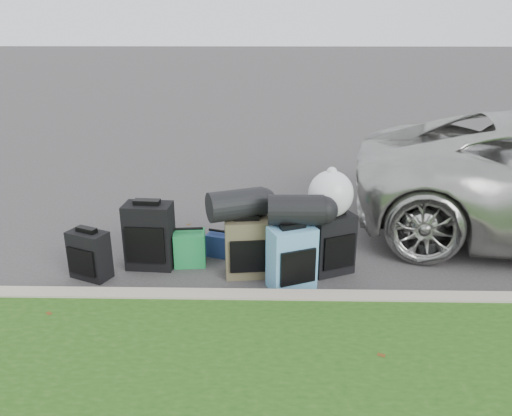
{
  "coord_description": "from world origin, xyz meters",
  "views": [
    {
      "loc": [
        0.01,
        -5.05,
        2.48
      ],
      "look_at": [
        -0.1,
        0.2,
        0.55
      ],
      "focal_mm": 35.0,
      "sensor_mm": 36.0,
      "label": 1
    }
  ],
  "objects_px": {
    "suitcase_teal": "(292,258)",
    "suitcase_large_black_right": "(332,244)",
    "tote_green": "(190,248)",
    "suitcase_olive": "(247,247)",
    "suitcase_large_black_left": "(150,236)",
    "suitcase_small_black": "(90,255)",
    "tote_navy": "(218,244)"
  },
  "relations": [
    {
      "from": "suitcase_teal",
      "to": "suitcase_large_black_right",
      "type": "height_order",
      "value": "suitcase_large_black_right"
    },
    {
      "from": "tote_green",
      "to": "suitcase_olive",
      "type": "bearing_deg",
      "value": -25.71
    },
    {
      "from": "suitcase_teal",
      "to": "suitcase_large_black_left",
      "type": "bearing_deg",
      "value": 141.17
    },
    {
      "from": "suitcase_small_black",
      "to": "suitcase_large_black_right",
      "type": "height_order",
      "value": "suitcase_large_black_right"
    },
    {
      "from": "suitcase_small_black",
      "to": "tote_green",
      "type": "distance_m",
      "value": 1.04
    },
    {
      "from": "suitcase_olive",
      "to": "suitcase_large_black_right",
      "type": "bearing_deg",
      "value": -1.48
    },
    {
      "from": "suitcase_large_black_left",
      "to": "suitcase_large_black_right",
      "type": "distance_m",
      "value": 1.95
    },
    {
      "from": "tote_navy",
      "to": "suitcase_teal",
      "type": "bearing_deg",
      "value": -24.81
    },
    {
      "from": "suitcase_large_black_left",
      "to": "tote_green",
      "type": "bearing_deg",
      "value": 12.2
    },
    {
      "from": "suitcase_teal",
      "to": "tote_navy",
      "type": "relative_size",
      "value": 2.46
    },
    {
      "from": "suitcase_small_black",
      "to": "tote_green",
      "type": "xyz_separation_m",
      "value": [
        0.99,
        0.33,
        -0.06
      ]
    },
    {
      "from": "suitcase_large_black_left",
      "to": "suitcase_olive",
      "type": "height_order",
      "value": "suitcase_large_black_left"
    },
    {
      "from": "suitcase_small_black",
      "to": "suitcase_teal",
      "type": "relative_size",
      "value": 0.8
    },
    {
      "from": "suitcase_olive",
      "to": "suitcase_small_black",
      "type": "bearing_deg",
      "value": 176.76
    },
    {
      "from": "suitcase_small_black",
      "to": "suitcase_large_black_right",
      "type": "distance_m",
      "value": 2.52
    },
    {
      "from": "suitcase_teal",
      "to": "suitcase_large_black_right",
      "type": "relative_size",
      "value": 0.99
    },
    {
      "from": "suitcase_olive",
      "to": "tote_navy",
      "type": "height_order",
      "value": "suitcase_olive"
    },
    {
      "from": "tote_green",
      "to": "tote_navy",
      "type": "bearing_deg",
      "value": 33.28
    },
    {
      "from": "tote_navy",
      "to": "suitcase_small_black",
      "type": "bearing_deg",
      "value": -138.74
    },
    {
      "from": "suitcase_small_black",
      "to": "tote_green",
      "type": "bearing_deg",
      "value": 42.21
    },
    {
      "from": "suitcase_small_black",
      "to": "suitcase_olive",
      "type": "bearing_deg",
      "value": 27.19
    },
    {
      "from": "suitcase_large_black_left",
      "to": "suitcase_large_black_right",
      "type": "height_order",
      "value": "suitcase_large_black_left"
    },
    {
      "from": "suitcase_small_black",
      "to": "tote_navy",
      "type": "relative_size",
      "value": 1.95
    },
    {
      "from": "suitcase_large_black_left",
      "to": "tote_green",
      "type": "xyz_separation_m",
      "value": [
        0.42,
        0.06,
        -0.17
      ]
    },
    {
      "from": "suitcase_teal",
      "to": "suitcase_olive",
      "type": "bearing_deg",
      "value": 127.08
    },
    {
      "from": "suitcase_teal",
      "to": "tote_green",
      "type": "relative_size",
      "value": 1.69
    },
    {
      "from": "suitcase_teal",
      "to": "suitcase_large_black_right",
      "type": "distance_m",
      "value": 0.56
    },
    {
      "from": "suitcase_large_black_left",
      "to": "suitcase_teal",
      "type": "height_order",
      "value": "suitcase_large_black_left"
    },
    {
      "from": "tote_green",
      "to": "tote_navy",
      "type": "relative_size",
      "value": 1.46
    },
    {
      "from": "suitcase_large_black_left",
      "to": "suitcase_olive",
      "type": "xyz_separation_m",
      "value": [
        1.05,
        -0.17,
        -0.05
      ]
    },
    {
      "from": "suitcase_large_black_left",
      "to": "tote_green",
      "type": "height_order",
      "value": "suitcase_large_black_left"
    },
    {
      "from": "suitcase_large_black_right",
      "to": "tote_navy",
      "type": "relative_size",
      "value": 2.49
    }
  ]
}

